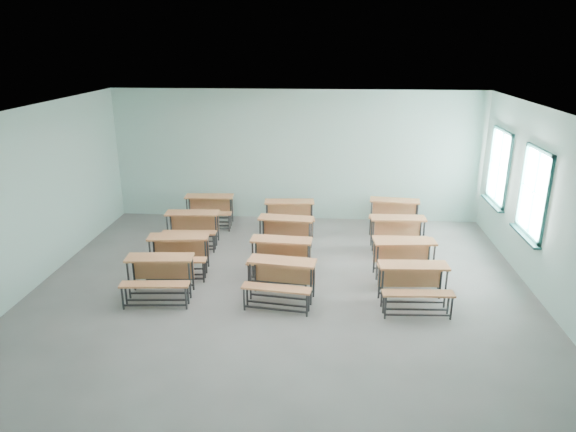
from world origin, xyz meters
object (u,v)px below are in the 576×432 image
desk_unit_r1c2 (405,255)px  desk_unit_r2c2 (398,229)px  desk_unit_r2c0 (192,224)px  desk_unit_r3c0 (209,206)px  desk_unit_r0c2 (414,280)px  desk_unit_r1c0 (178,249)px  desk_unit_r0c0 (159,272)px  desk_unit_r3c1 (289,212)px  desk_unit_r2c1 (285,230)px  desk_unit_r0c1 (281,275)px  desk_unit_r3c2 (394,210)px  desk_unit_r1c1 (281,253)px

desk_unit_r1c2 → desk_unit_r2c2: bearing=82.8°
desk_unit_r2c0 → desk_unit_r3c0: same height
desk_unit_r0c2 → desk_unit_r2c0: (-4.41, 2.43, 0.00)m
desk_unit_r1c0 → desk_unit_r2c0: size_ratio=1.02×
desk_unit_r0c0 → desk_unit_r3c1: same height
desk_unit_r2c1 → desk_unit_r2c0: bearing=179.7°
desk_unit_r0c2 → desk_unit_r2c1: 3.25m
desk_unit_r0c1 → desk_unit_r2c0: bearing=139.0°
desk_unit_r2c1 → desk_unit_r3c1: bearing=95.0°
desk_unit_r1c2 → desk_unit_r3c1: size_ratio=1.01×
desk_unit_r0c0 → desk_unit_r3c2: 5.82m
desk_unit_r2c1 → desk_unit_r3c0: (-1.97, 1.49, 0.00)m
desk_unit_r0c0 → desk_unit_r2c1: same height
desk_unit_r2c2 → desk_unit_r3c0: size_ratio=0.98×
desk_unit_r0c1 → desk_unit_r3c1: 3.43m
desk_unit_r0c2 → desk_unit_r2c2: same height
desk_unit_r2c1 → desk_unit_r2c2: 2.40m
desk_unit_r1c0 → desk_unit_r2c0: (-0.10, 1.44, 0.00)m
desk_unit_r2c0 → desk_unit_r3c0: 1.29m
desk_unit_r3c1 → desk_unit_r1c0: bearing=-133.3°
desk_unit_r0c0 → desk_unit_r3c2: same height
desk_unit_r1c1 → desk_unit_r3c0: 3.38m
desk_unit_r0c0 → desk_unit_r2c0: same height
desk_unit_r0c1 → desk_unit_r0c2: 2.24m
desk_unit_r3c0 → desk_unit_r1c1: bearing=-57.9°
desk_unit_r1c0 → desk_unit_r2c2: size_ratio=1.04×
desk_unit_r0c2 → desk_unit_r3c1: same height
desk_unit_r2c0 → desk_unit_r2c1: 2.07m
desk_unit_r3c2 → desk_unit_r0c0: bearing=-133.8°
desk_unit_r0c1 → desk_unit_r1c0: 2.30m
desk_unit_r1c0 → desk_unit_r2c1: 2.32m
desk_unit_r0c2 → desk_unit_r3c1: (-2.35, 3.44, 0.00)m
desk_unit_r1c2 → desk_unit_r3c0: 5.08m
desk_unit_r0c0 → desk_unit_r1c1: 2.26m
desk_unit_r0c1 → desk_unit_r3c2: same height
desk_unit_r3c0 → desk_unit_r0c1: bearing=-64.6°
desk_unit_r1c0 → desk_unit_r1c1: (1.98, -0.01, 0.00)m
desk_unit_r2c1 → desk_unit_r3c2: (2.46, 1.49, 0.00)m
desk_unit_r0c2 → desk_unit_r1c1: same height
desk_unit_r1c1 → desk_unit_r3c2: bearing=51.7°
desk_unit_r3c1 → desk_unit_r0c0: bearing=-124.7°
desk_unit_r0c0 → desk_unit_r2c0: size_ratio=1.01×
desk_unit_r2c2 → desk_unit_r3c1: same height
desk_unit_r0c0 → desk_unit_r3c1: size_ratio=1.00×
desk_unit_r1c1 → desk_unit_r2c1: bearing=94.3°
desk_unit_r0c1 → desk_unit_r0c2: same height
desk_unit_r0c0 → desk_unit_r3c0: same height
desk_unit_r2c2 → desk_unit_r3c0: same height
desk_unit_r0c0 → desk_unit_r3c2: (4.47, 3.74, 0.00)m
desk_unit_r1c0 → desk_unit_r3c1: (1.96, 2.44, 0.00)m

